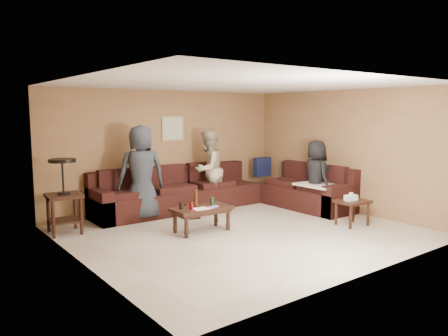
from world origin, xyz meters
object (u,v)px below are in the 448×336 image
(waste_bin, at_px, (193,211))
(person_middle, at_px, (208,169))
(person_right, at_px, (316,176))
(coffee_table, at_px, (202,211))
(side_table_right, at_px, (352,204))
(sectional_sofa, at_px, (226,195))
(end_table_left, at_px, (64,195))
(person_left, at_px, (141,173))

(waste_bin, height_order, person_middle, person_middle)
(person_middle, height_order, person_right, person_middle)
(coffee_table, height_order, person_right, person_right)
(person_right, bearing_deg, person_middle, 57.77)
(person_middle, bearing_deg, side_table_right, 92.25)
(sectional_sofa, relative_size, person_middle, 2.77)
(sectional_sofa, distance_m, waste_bin, 0.99)
(side_table_right, height_order, person_middle, person_middle)
(waste_bin, bearing_deg, coffee_table, -114.73)
(end_table_left, xyz_separation_m, waste_bin, (2.32, -0.41, -0.53))
(sectional_sofa, bearing_deg, person_right, -43.26)
(side_table_right, bearing_deg, person_left, 136.70)
(waste_bin, distance_m, person_middle, 1.17)
(sectional_sofa, relative_size, side_table_right, 7.64)
(side_table_right, height_order, person_left, person_left)
(person_middle, bearing_deg, coffee_table, 29.17)
(sectional_sofa, height_order, person_left, person_left)
(sectional_sofa, bearing_deg, waste_bin, -168.52)
(waste_bin, bearing_deg, end_table_left, 170.00)
(side_table_right, distance_m, person_left, 3.94)
(person_left, height_order, person_right, person_left)
(sectional_sofa, distance_m, person_right, 1.89)
(person_middle, bearing_deg, sectional_sofa, 97.53)
(waste_bin, height_order, person_left, person_left)
(coffee_table, bearing_deg, waste_bin, 65.27)
(end_table_left, bearing_deg, person_right, -17.75)
(sectional_sofa, distance_m, coffee_table, 1.75)
(person_right, bearing_deg, sectional_sofa, 60.89)
(coffee_table, relative_size, waste_bin, 3.82)
(sectional_sofa, xyz_separation_m, side_table_right, (1.05, -2.38, 0.08))
(coffee_table, distance_m, person_left, 1.55)
(sectional_sofa, relative_size, person_right, 3.14)
(sectional_sofa, xyz_separation_m, person_right, (1.34, -1.26, 0.42))
(sectional_sofa, xyz_separation_m, person_middle, (-0.21, 0.37, 0.51))
(person_middle, bearing_deg, person_left, -19.91)
(person_left, bearing_deg, end_table_left, 16.45)
(end_table_left, height_order, person_left, person_left)
(waste_bin, bearing_deg, sectional_sofa, 11.48)
(end_table_left, bearing_deg, waste_bin, -10.00)
(end_table_left, relative_size, person_right, 0.86)
(side_table_right, relative_size, waste_bin, 2.23)
(side_table_right, xyz_separation_m, person_middle, (-1.26, 2.75, 0.44))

